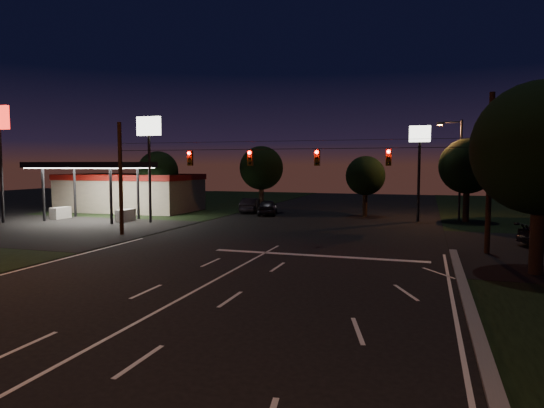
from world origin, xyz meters
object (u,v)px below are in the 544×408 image
at_px(car_oncoming_a, 267,207).
at_px(utility_pole_right, 487,254).
at_px(tree_right_near, 540,150).
at_px(car_oncoming_b, 251,205).

bearing_deg(car_oncoming_a, utility_pole_right, 123.69).
distance_m(utility_pole_right, car_oncoming_a, 24.71).
bearing_deg(tree_right_near, car_oncoming_b, 133.95).
height_order(tree_right_near, car_oncoming_b, tree_right_near).
relative_size(utility_pole_right, tree_right_near, 1.03).
bearing_deg(car_oncoming_b, utility_pole_right, 130.88).
bearing_deg(car_oncoming_b, tree_right_near, 126.26).
bearing_deg(car_oncoming_a, car_oncoming_b, -54.87).
distance_m(utility_pole_right, tree_right_near, 7.61).
relative_size(utility_pole_right, car_oncoming_b, 1.99).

